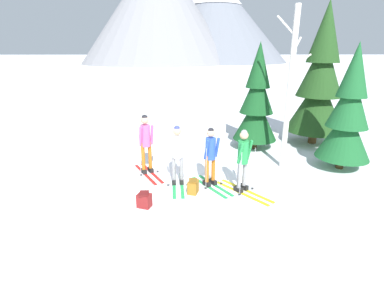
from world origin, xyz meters
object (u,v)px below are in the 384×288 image
skier_in_green (243,159)px  pine_tree_near (257,102)px  skier_in_white (177,152)px  birch_tree_tall (290,89)px  backpack_on_snow_front (144,200)px  pine_tree_mid (320,82)px  skier_in_pink (146,141)px  pine_tree_far (348,114)px  skier_in_blue (211,155)px  backpack_on_snow_beside (193,187)px

skier_in_green → pine_tree_near: pine_tree_near is taller
skier_in_white → birch_tree_tall: 3.93m
pine_tree_near → birch_tree_tall: size_ratio=0.81×
skier_in_green → backpack_on_snow_front: size_ratio=4.50×
skier_in_white → pine_tree_mid: pine_tree_mid is taller
skier_in_pink → skier_in_white: 1.25m
pine_tree_mid → pine_tree_far: size_ratio=1.38×
skier_in_pink → skier_in_blue: size_ratio=1.10×
skier_in_pink → pine_tree_near: (3.86, 2.32, 0.77)m
skier_in_green → pine_tree_far: pine_tree_far is taller
pine_tree_near → birch_tree_tall: bearing=-75.1°
pine_tree_far → skier_in_white: bearing=-169.0°
skier_in_blue → pine_tree_far: bearing=15.0°
pine_tree_near → pine_tree_far: size_ratio=1.01×
backpack_on_snow_front → backpack_on_snow_beside: bearing=29.7°
skier_in_white → skier_in_green: (1.74, -0.50, -0.03)m
skier_in_white → skier_in_blue: 0.93m
pine_tree_mid → backpack_on_snow_front: bearing=-141.4°
skier_in_green → birch_tree_tall: (1.67, 1.72, 1.57)m
skier_in_pink → pine_tree_far: size_ratio=0.47×
skier_in_pink → skier_in_green: skier_in_pink is taller
backpack_on_snow_beside → skier_in_blue: bearing=42.2°
pine_tree_far → birch_tree_tall: (-1.82, 0.19, 0.73)m
skier_in_pink → pine_tree_mid: size_ratio=0.34×
pine_tree_mid → skier_in_white: bearing=-145.8°
skier_in_blue → pine_tree_far: (4.31, 1.15, 0.86)m
pine_tree_far → backpack_on_snow_front: bearing=-159.1°
skier_in_green → birch_tree_tall: size_ratio=0.35×
skier_in_blue → backpack_on_snow_beside: skier_in_blue is taller
skier_in_blue → pine_tree_near: 3.90m
birch_tree_tall → backpack_on_snow_front: bearing=-149.4°
skier_in_green → pine_tree_far: size_ratio=0.44×
skier_in_green → skier_in_white: bearing=163.9°
skier_in_blue → pine_tree_near: pine_tree_near is taller
birch_tree_tall → backpack_on_snow_front: size_ratio=12.73×
birch_tree_tall → backpack_on_snow_beside: (-2.98, -1.79, -2.33)m
skier_in_pink → skier_in_white: size_ratio=1.08×
backpack_on_snow_front → backpack_on_snow_beside: (1.21, 0.69, 0.00)m
skier_in_blue → pine_tree_mid: bearing=40.2°
skier_in_white → skier_in_blue: size_ratio=1.02×
pine_tree_near → pine_tree_mid: size_ratio=0.73×
skier_in_blue → backpack_on_snow_front: size_ratio=4.39×
pine_tree_near → birch_tree_tall: (0.50, -1.90, 0.71)m
pine_tree_mid → backpack_on_snow_front: size_ratio=14.06×
pine_tree_mid → skier_in_blue: bearing=-139.8°
skier_in_pink → pine_tree_far: bearing=2.1°
backpack_on_snow_front → pine_tree_far: bearing=20.9°
backpack_on_snow_front → birch_tree_tall: bearing=30.6°
pine_tree_mid → pine_tree_near: bearing=-166.8°
skier_in_green → pine_tree_near: 3.89m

